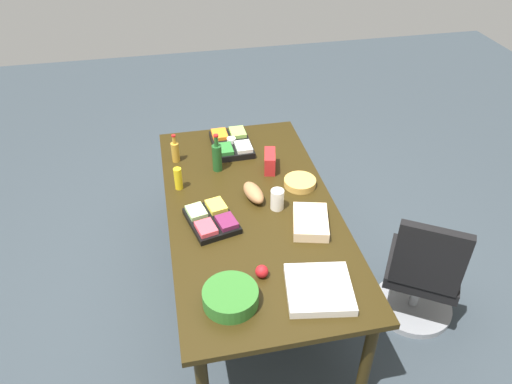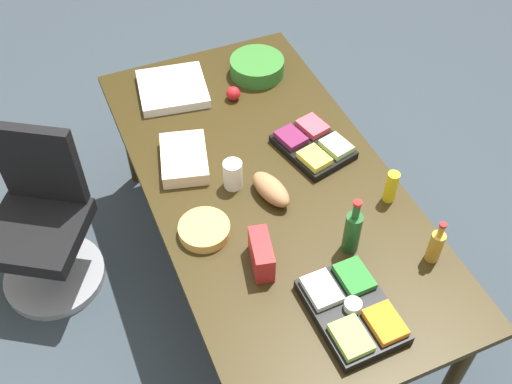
% 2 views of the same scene
% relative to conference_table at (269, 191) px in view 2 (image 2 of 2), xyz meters
% --- Properties ---
extents(ground_plane, '(10.00, 10.00, 0.00)m').
position_rel_conference_table_xyz_m(ground_plane, '(0.00, 0.00, -0.72)').
color(ground_plane, '#323C42').
extents(conference_table, '(2.23, 1.14, 0.79)m').
position_rel_conference_table_xyz_m(conference_table, '(0.00, 0.00, 0.00)').
color(conference_table, black).
rests_on(conference_table, ground).
extents(office_chair, '(0.66, 0.66, 0.95)m').
position_rel_conference_table_xyz_m(office_chair, '(0.49, 1.09, -0.35)').
color(office_chair, gray).
rests_on(office_chair, ground).
extents(wine_bottle, '(0.07, 0.07, 0.30)m').
position_rel_conference_table_xyz_m(wine_bottle, '(-0.50, -0.16, 0.19)').
color(wine_bottle, '#1F5222').
rests_on(wine_bottle, conference_table).
extents(sheet_cake, '(0.36, 0.29, 0.07)m').
position_rel_conference_table_xyz_m(sheet_cake, '(0.27, 0.33, 0.10)').
color(sheet_cake, beige).
rests_on(sheet_cake, conference_table).
extents(dressing_bottle, '(0.08, 0.08, 0.23)m').
position_rel_conference_table_xyz_m(dressing_bottle, '(-0.68, -0.46, 0.16)').
color(dressing_bottle, '#C18B29').
rests_on(dressing_bottle, conference_table).
extents(apple_red, '(0.09, 0.09, 0.08)m').
position_rel_conference_table_xyz_m(apple_red, '(0.63, -0.07, 0.11)').
color(apple_red, red).
rests_on(apple_red, conference_table).
extents(chip_bowl, '(0.29, 0.29, 0.05)m').
position_rel_conference_table_xyz_m(chip_bowl, '(-0.18, 0.39, 0.09)').
color(chip_bowl, gold).
rests_on(chip_bowl, conference_table).
extents(fruit_platter, '(0.42, 0.36, 0.07)m').
position_rel_conference_table_xyz_m(fruit_platter, '(0.11, -0.29, 0.10)').
color(fruit_platter, black).
rests_on(fruit_platter, conference_table).
extents(mustard_bottle, '(0.07, 0.07, 0.17)m').
position_rel_conference_table_xyz_m(mustard_bottle, '(-0.32, -0.46, 0.15)').
color(mustard_bottle, yellow).
rests_on(mustard_bottle, conference_table).
extents(chip_bag_red, '(0.21, 0.12, 0.14)m').
position_rel_conference_table_xyz_m(chip_bag_red, '(-0.43, 0.22, 0.14)').
color(chip_bag_red, red).
rests_on(chip_bag_red, conference_table).
extents(veggie_tray, '(0.43, 0.31, 0.09)m').
position_rel_conference_table_xyz_m(veggie_tray, '(-0.79, -0.01, 0.11)').
color(veggie_tray, black).
rests_on(veggie_tray, conference_table).
extents(mayo_jar, '(0.09, 0.09, 0.15)m').
position_rel_conference_table_xyz_m(mayo_jar, '(0.04, 0.17, 0.14)').
color(mayo_jar, white).
rests_on(mayo_jar, conference_table).
extents(pizza_box, '(0.41, 0.41, 0.05)m').
position_rel_conference_table_xyz_m(pizza_box, '(0.82, 0.22, 0.09)').
color(pizza_box, silver).
rests_on(pizza_box, conference_table).
extents(bread_loaf, '(0.26, 0.16, 0.10)m').
position_rel_conference_table_xyz_m(bread_loaf, '(-0.09, 0.03, 0.12)').
color(bread_loaf, '#A37046').
rests_on(bread_loaf, conference_table).
extents(salad_bowl, '(0.31, 0.31, 0.09)m').
position_rel_conference_table_xyz_m(salad_bowl, '(0.79, -0.27, 0.12)').
color(salad_bowl, '#2E6D27').
rests_on(salad_bowl, conference_table).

